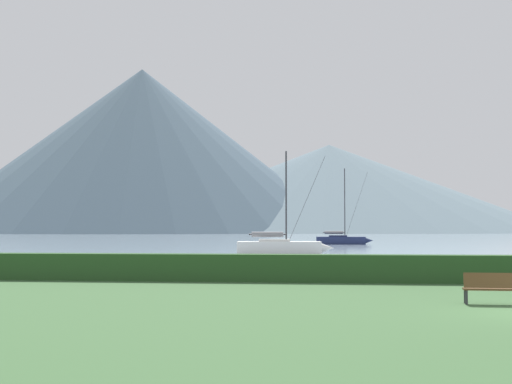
# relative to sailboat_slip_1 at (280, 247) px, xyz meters

# --- Properties ---
(harbor_water) EXTENTS (320.00, 246.00, 0.00)m
(harbor_water) POSITION_rel_sailboat_slip_1_xyz_m (10.92, 95.10, -0.66)
(harbor_water) COLOR #8499A8
(harbor_water) RESTS_ON ground_plane
(hedge_line) EXTENTS (80.00, 1.20, 1.16)m
(hedge_line) POSITION_rel_sailboat_slip_1_xyz_m (10.92, -30.90, -0.08)
(hedge_line) COLOR #284C23
(hedge_line) RESTS_ON ground_plane
(sailboat_slip_1) EXTENTS (8.20, 3.05, 8.70)m
(sailboat_slip_1) POSITION_rel_sailboat_slip_1_xyz_m (0.00, 0.00, 0.00)
(sailboat_slip_1) COLOR white
(sailboat_slip_1) RESTS_ON harbor_water
(sailboat_slip_7) EXTENTS (7.57, 2.43, 10.17)m
(sailboat_slip_7) POSITION_rel_sailboat_slip_1_xyz_m (4.84, 38.31, -0.03)
(sailboat_slip_7) COLOR navy
(sailboat_slip_7) RESTS_ON harbor_water
(park_bench_near_path) EXTENTS (1.78, 0.54, 0.95)m
(park_bench_near_path) POSITION_rel_sailboat_slip_1_xyz_m (9.86, -39.54, -0.13)
(park_bench_near_path) COLOR brown
(park_bench_near_path) RESTS_ON ground_plane
(distant_hill_west_ridge) EXTENTS (184.77, 184.77, 72.37)m
(distant_hill_west_ridge) POSITION_rel_sailboat_slip_1_xyz_m (-84.21, 258.82, 35.52)
(distant_hill_west_ridge) COLOR #425666
(distant_hill_west_ridge) RESTS_ON ground_plane
(distant_hill_central_peak) EXTENTS (210.28, 210.28, 41.30)m
(distant_hill_central_peak) POSITION_rel_sailboat_slip_1_xyz_m (-2.44, 292.89, 19.99)
(distant_hill_central_peak) COLOR slate
(distant_hill_central_peak) RESTS_ON ground_plane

